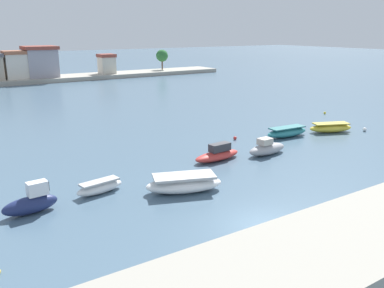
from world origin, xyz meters
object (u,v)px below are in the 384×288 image
moored_boat_5 (287,132)px  moored_boat_6 (331,128)px  mooring_buoy_1 (365,129)px  mooring_buoy_2 (235,138)px  moored_boat_4 (267,148)px  moored_boat_1 (100,187)px  moored_boat_2 (184,184)px  moored_boat_3 (218,154)px  mooring_buoy_4 (325,113)px  moored_boat_0 (32,202)px

moored_boat_5 → moored_boat_6: (5.39, -1.16, -0.01)m
moored_boat_6 → mooring_buoy_1: (3.42, -1.80, -0.28)m
moored_boat_6 → mooring_buoy_2: 11.05m
moored_boat_4 → moored_boat_6: size_ratio=0.83×
moored_boat_6 → moored_boat_1: bearing=-151.9°
moored_boat_5 → moored_boat_6: size_ratio=1.01×
moored_boat_6 → mooring_buoy_1: size_ratio=11.68×
moored_boat_6 → moored_boat_2: bearing=-143.5°
moored_boat_5 → moored_boat_1: bearing=-166.1°
moored_boat_2 → moored_boat_3: bearing=56.0°
moored_boat_4 → mooring_buoy_2: bearing=78.9°
moored_boat_4 → mooring_buoy_4: 20.83m
mooring_buoy_1 → mooring_buoy_2: bearing=160.5°
mooring_buoy_1 → moored_boat_0: bearing=-177.3°
moored_boat_2 → moored_boat_5: size_ratio=1.12×
moored_boat_4 → mooring_buoy_4: (18.74, 9.09, -0.40)m
moored_boat_4 → moored_boat_0: bearing=-179.6°
moored_boat_6 → moored_boat_3: bearing=-153.4°
moored_boat_1 → moored_boat_5: bearing=1.1°
mooring_buoy_4 → moored_boat_3: bearing=-161.1°
moored_boat_3 → mooring_buoy_4: moored_boat_3 is taller
moored_boat_2 → moored_boat_6: bearing=34.4°
moored_boat_4 → mooring_buoy_2: (0.79, 5.44, -0.39)m
moored_boat_5 → moored_boat_6: 5.51m
moored_boat_1 → moored_boat_3: 11.08m
moored_boat_4 → moored_boat_2: bearing=-165.8°
moored_boat_0 → moored_boat_1: bearing=5.2°
moored_boat_0 → moored_boat_4: (20.12, 1.15, -0.13)m
moored_boat_2 → moored_boat_3: moored_boat_3 is taller
moored_boat_4 → moored_boat_6: bearing=8.4°
moored_boat_3 → mooring_buoy_2: 6.93m
moored_boat_5 → moored_boat_4: bearing=-146.3°
moored_boat_1 → moored_boat_4: 15.58m
moored_boat_1 → mooring_buoy_2: bearing=10.6°
moored_boat_3 → mooring_buoy_1: moored_boat_3 is taller
moored_boat_2 → moored_boat_3: 7.47m
moored_boat_2 → mooring_buoy_1: (25.45, 3.74, -0.36)m
moored_boat_0 → moored_boat_5: bearing=5.6°
moored_boat_5 → mooring_buoy_4: moored_boat_5 is taller
moored_boat_3 → moored_boat_4: moored_boat_4 is taller
moored_boat_2 → mooring_buoy_1: 25.73m
moored_boat_3 → mooring_buoy_4: size_ratio=14.67×
moored_boat_1 → moored_boat_5: size_ratio=0.69×
moored_boat_2 → mooring_buoy_1: size_ratio=13.22×
moored_boat_0 → mooring_buoy_4: moored_boat_0 is taller
moored_boat_2 → moored_boat_6: (22.03, 5.54, -0.08)m
moored_boat_2 → moored_boat_5: (16.64, 6.70, -0.07)m
moored_boat_6 → moored_boat_5: bearing=-169.7°
moored_boat_0 → moored_boat_1: size_ratio=0.96×
moored_boat_6 → mooring_buoy_4: size_ratio=15.70×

